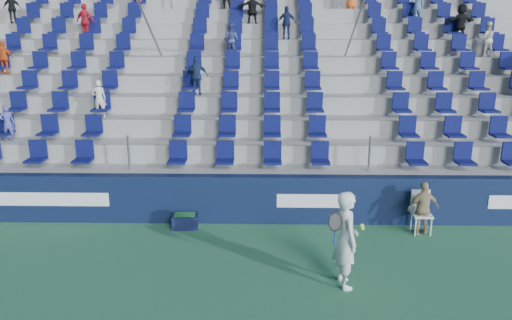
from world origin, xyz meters
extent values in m
plane|color=#2D6A45|center=(0.00, 0.00, 0.00)|extent=(70.00, 70.00, 0.00)
cube|color=#0F1938|center=(0.00, 3.15, 0.60)|extent=(24.00, 0.30, 1.20)
cube|color=white|center=(-5.00, 2.99, 0.62)|extent=(3.20, 0.02, 0.34)
cube|color=white|center=(1.50, 2.99, 0.62)|extent=(1.60, 0.02, 0.34)
cube|color=#9B9C97|center=(0.00, 3.72, 0.60)|extent=(24.00, 0.85, 1.20)
cube|color=#9B9C97|center=(0.00, 4.57, 0.85)|extent=(24.00, 0.85, 1.70)
cube|color=#9B9C97|center=(0.00, 5.42, 1.10)|extent=(24.00, 0.85, 2.20)
cube|color=#9B9C97|center=(0.00, 6.28, 1.35)|extent=(24.00, 0.85, 2.70)
cube|color=#9B9C97|center=(0.00, 7.12, 1.60)|extent=(24.00, 0.85, 3.20)
cube|color=#9B9C97|center=(0.00, 7.97, 1.85)|extent=(24.00, 0.85, 3.70)
cube|color=#9B9C97|center=(0.00, 8.82, 2.10)|extent=(24.00, 0.85, 4.20)
cube|color=#9B9C97|center=(0.00, 9.68, 2.35)|extent=(24.00, 0.85, 4.70)
cube|color=#9B9C97|center=(0.00, 10.52, 2.60)|extent=(24.00, 0.85, 5.20)
cube|color=#9B9C97|center=(0.00, 11.20, 3.10)|extent=(24.00, 0.50, 6.20)
cube|color=#0C1048|center=(0.00, 3.72, 1.55)|extent=(16.05, 0.50, 0.70)
cube|color=#0C1048|center=(0.00, 4.57, 2.05)|extent=(16.05, 0.50, 0.70)
cube|color=#0C1048|center=(0.00, 5.42, 2.55)|extent=(16.05, 0.50, 0.70)
cube|color=#0C1048|center=(0.00, 6.28, 3.05)|extent=(16.05, 0.50, 0.70)
cube|color=#0C1048|center=(0.00, 7.12, 3.55)|extent=(16.05, 0.50, 0.70)
cube|color=#0C1048|center=(0.00, 7.97, 4.05)|extent=(16.05, 0.50, 0.70)
cube|color=#0C1048|center=(0.00, 8.82, 4.55)|extent=(16.05, 0.50, 0.70)
cube|color=#0C1048|center=(0.00, 9.68, 5.05)|extent=(16.05, 0.50, 0.70)
cylinder|color=gray|center=(-3.00, 7.12, 4.35)|extent=(0.06, 7.68, 4.55)
cylinder|color=gray|center=(3.00, 7.12, 4.35)|extent=(0.06, 7.68, 4.55)
imported|color=red|center=(-5.61, 8.77, 4.77)|extent=(0.72, 0.45, 1.15)
imported|color=black|center=(6.84, 8.77, 4.77)|extent=(1.11, 0.59, 1.14)
imported|color=beige|center=(7.38, 7.93, 4.24)|extent=(0.55, 0.44, 1.08)
imported|color=#1A2A4E|center=(-1.58, 6.23, 3.26)|extent=(0.67, 0.29, 1.13)
imported|color=#41458F|center=(-6.45, 4.52, 2.19)|extent=(0.41, 0.33, 0.98)
imported|color=beige|center=(-4.23, 5.38, 2.72)|extent=(0.43, 0.34, 1.05)
imported|color=#D24718|center=(-7.62, 7.08, 3.71)|extent=(0.60, 0.26, 1.02)
imported|color=black|center=(-8.43, 9.62, 5.22)|extent=(0.63, 0.32, 1.03)
imported|color=#3D5986|center=(5.61, 9.62, 5.28)|extent=(0.46, 0.33, 1.16)
imported|color=#3D4588|center=(-0.69, 7.92, 4.22)|extent=(0.59, 0.51, 1.03)
imported|color=black|center=(-0.06, 9.62, 5.24)|extent=(1.04, 0.48, 1.08)
imported|color=#19224C|center=(1.11, 8.77, 4.73)|extent=(0.63, 0.27, 1.07)
imported|color=silver|center=(1.92, 0.13, 0.94)|extent=(0.55, 0.75, 1.88)
cylinder|color=navy|center=(1.67, -0.12, 1.10)|extent=(0.03, 0.03, 0.28)
torus|color=black|center=(1.67, -0.12, 1.40)|extent=(0.30, 0.17, 0.28)
plane|color=#262626|center=(1.67, -0.12, 1.40)|extent=(0.30, 0.16, 0.29)
sphere|color=#C7E234|center=(2.17, -0.07, 1.25)|extent=(0.07, 0.07, 0.07)
sphere|color=#C7E234|center=(2.17, -0.01, 1.28)|extent=(0.07, 0.07, 0.07)
cube|color=white|center=(4.08, 2.55, 0.46)|extent=(0.45, 0.45, 0.04)
cube|color=white|center=(4.08, 2.76, 0.73)|extent=(0.44, 0.05, 0.55)
cylinder|color=white|center=(3.91, 2.37, 0.22)|extent=(0.03, 0.03, 0.44)
cylinder|color=white|center=(4.26, 2.37, 0.22)|extent=(0.03, 0.03, 0.44)
cylinder|color=white|center=(3.91, 2.73, 0.22)|extent=(0.03, 0.03, 0.44)
cylinder|color=white|center=(4.26, 2.73, 0.22)|extent=(0.03, 0.03, 0.44)
imported|color=tan|center=(4.08, 2.50, 0.64)|extent=(0.78, 0.40, 1.28)
cube|color=black|center=(-1.51, 2.75, 0.17)|extent=(0.65, 0.46, 0.34)
cube|color=#1E662D|center=(-1.51, 2.75, 0.25)|extent=(0.53, 0.34, 0.20)
camera|label=1|loc=(0.41, -8.37, 4.88)|focal=35.00mm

